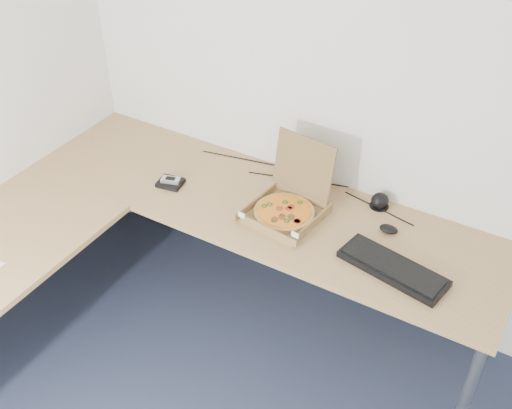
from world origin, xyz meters
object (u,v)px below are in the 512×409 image
Objects in this scene: pizza_box at (286,208)px; wallet at (171,183)px; desk at (156,234)px; drinking_glass at (308,178)px; keyboard at (393,268)px.

pizza_box reaches higher than wallet.
wallet is at bearing 115.69° from desk.
wallet is at bearing -151.36° from drinking_glass.
pizza_box reaches higher than desk.
pizza_box is 3.45× the size of drinking_glass.
wallet is at bearing -170.60° from keyboard.
pizza_box is at bearing 40.80° from desk.
drinking_glass reaches higher than wallet.
desk is 19.67× the size of wallet.
keyboard is 3.79× the size of wallet.
desk is at bearing -153.66° from keyboard.
pizza_box reaches higher than keyboard.
drinking_glass is 0.23× the size of keyboard.
desk is 6.49× the size of pizza_box.
pizza_box is 0.80× the size of keyboard.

